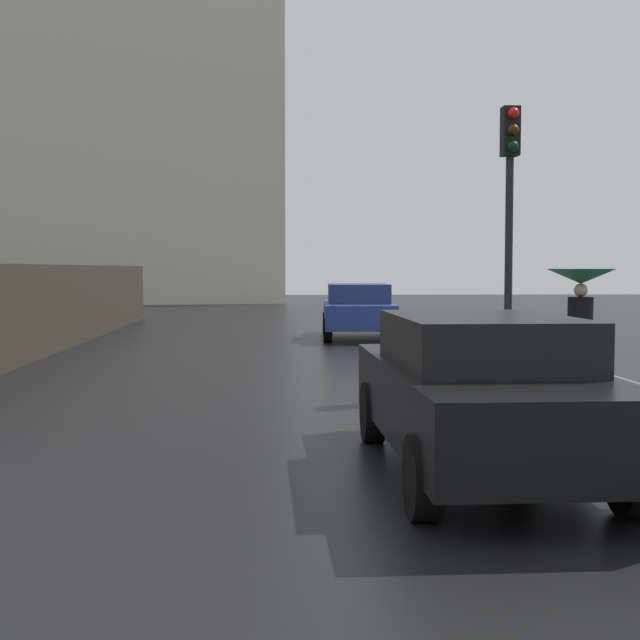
{
  "coord_description": "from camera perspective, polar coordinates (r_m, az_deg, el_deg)",
  "views": [
    {
      "loc": [
        0.58,
        -3.1,
        1.88
      ],
      "look_at": [
        1.16,
        7.18,
        1.28
      ],
      "focal_mm": 49.17,
      "sensor_mm": 36.0,
      "label": 1
    }
  ],
  "objects": [
    {
      "name": "traffic_light",
      "position": [
        13.93,
        12.26,
        8.19
      ],
      "size": [
        0.26,
        0.39,
        4.22
      ],
      "color": "black",
      "rests_on": "sidewalk_strip"
    },
    {
      "name": "car_blue_near_kerb",
      "position": [
        23.76,
        2.49,
        0.67
      ],
      "size": [
        2.07,
        4.44,
        1.47
      ],
      "rotation": [
        0.0,
        0.0,
        -0.05
      ],
      "color": "navy",
      "rests_on": "ground"
    },
    {
      "name": "pedestrian_with_umbrella_near",
      "position": [
        13.63,
        16.59,
        1.66
      ],
      "size": [
        1.01,
        1.01,
        1.74
      ],
      "rotation": [
        0.0,
        0.0,
        3.07
      ],
      "color": "black",
      "rests_on": "sidewalk_strip"
    },
    {
      "name": "car_black_far_ahead",
      "position": [
        8.2,
        10.35,
        -4.47
      ],
      "size": [
        1.85,
        4.54,
        1.45
      ],
      "rotation": [
        0.0,
        0.0,
        0.01
      ],
      "color": "black",
      "rests_on": "ground"
    },
    {
      "name": "distant_tower",
      "position": [
        53.22,
        -11.94,
        17.25
      ],
      "size": [
        16.89,
        13.29,
        34.5
      ],
      "color": "beige",
      "rests_on": "ground"
    }
  ]
}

